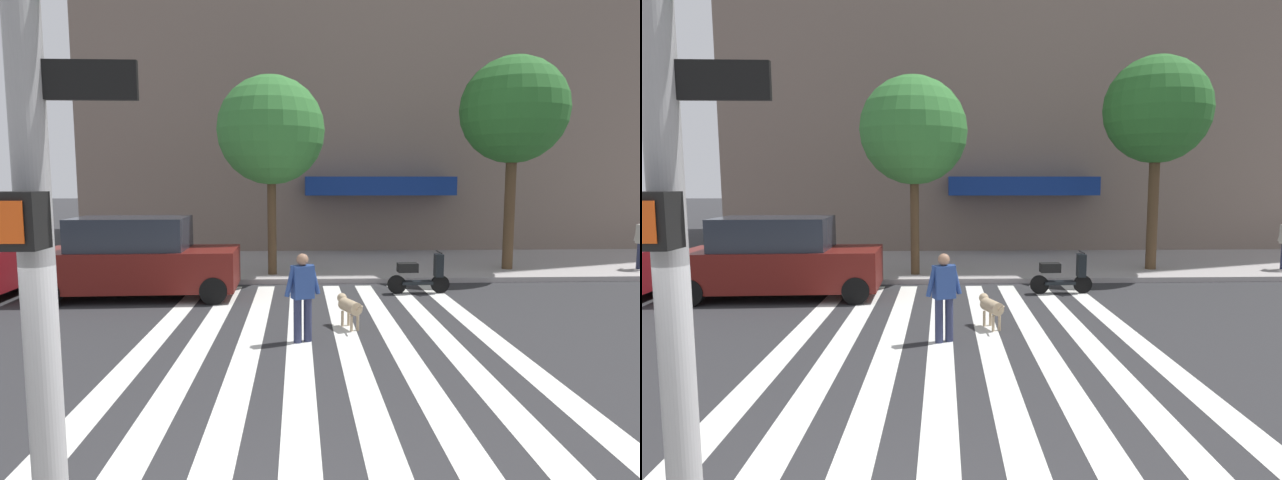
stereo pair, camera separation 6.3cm
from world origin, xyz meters
TOP-DOWN VIEW (x-y plane):
  - ground_plane at (0.00, 5.70)m, footprint 160.00×160.00m
  - sidewalk_far at (0.00, 14.40)m, footprint 80.00×6.00m
  - crosswalk_stripes at (0.82, 5.70)m, footprint 6.75×10.80m
  - traffic_light_pole at (-1.01, -0.45)m, footprint 0.74×0.46m
  - parked_car_behind_first at (-3.67, 9.89)m, footprint 4.86×2.03m
  - parked_scooter at (3.52, 10.07)m, footprint 1.63×0.50m
  - street_tree_nearest at (-0.41, 12.23)m, footprint 3.15×3.15m
  - street_tree_middle at (7.04, 12.89)m, footprint 3.27×3.27m
  - pedestrian_dog_walker at (0.44, 6.07)m, footprint 0.68×0.37m
  - dog_on_leash at (1.37, 6.95)m, footprint 0.49×0.92m

SIDE VIEW (x-z plane):
  - ground_plane at x=0.00m, z-range 0.00..0.00m
  - crosswalk_stripes at x=0.82m, z-range 0.00..0.01m
  - sidewalk_far at x=0.00m, z-range 0.00..0.15m
  - dog_on_leash at x=1.37m, z-range 0.12..0.77m
  - parked_scooter at x=3.52m, z-range -0.08..1.03m
  - pedestrian_dog_walker at x=0.44m, z-range 0.11..1.75m
  - parked_car_behind_first at x=-3.67m, z-range -0.04..2.00m
  - traffic_light_pole at x=-1.01m, z-range 0.62..6.42m
  - street_tree_nearest at x=-0.41m, z-range 1.47..7.30m
  - street_tree_middle at x=7.04m, z-range 1.78..8.38m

